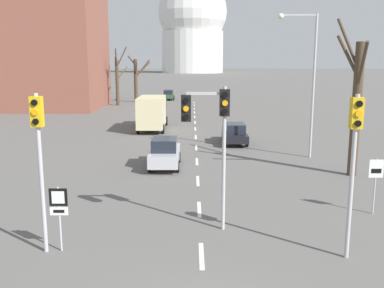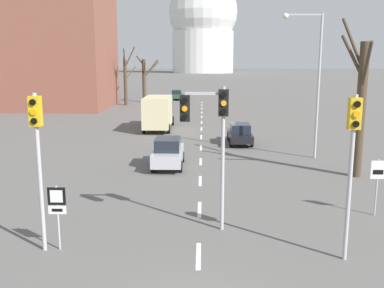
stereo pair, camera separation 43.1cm
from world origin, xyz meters
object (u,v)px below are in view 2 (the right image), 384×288
(traffic_signal_centre_tall, at_px, (210,123))
(route_sign_post, at_px, (57,207))
(traffic_signal_near_left, at_px, (37,143))
(traffic_signal_near_right, at_px, (352,147))
(sedan_near_left, at_px, (168,153))
(sedan_near_right, at_px, (240,133))
(delivery_truck, at_px, (159,111))
(sedan_mid_centre, at_px, (177,95))
(speed_limit_sign, at_px, (377,178))
(street_lamp_right, at_px, (312,72))

(traffic_signal_centre_tall, bearing_deg, route_sign_post, -159.55)
(traffic_signal_near_left, bearing_deg, traffic_signal_centre_tall, 19.22)
(route_sign_post, bearing_deg, traffic_signal_near_right, -3.00)
(sedan_near_left, xyz_separation_m, sedan_near_right, (4.97, 7.65, -0.08))
(traffic_signal_near_right, bearing_deg, delivery_truck, 108.07)
(sedan_near_left, height_order, sedan_mid_centre, sedan_near_left)
(delivery_truck, bearing_deg, sedan_near_left, -81.98)
(route_sign_post, bearing_deg, sedan_near_right, 68.18)
(traffic_signal_centre_tall, xyz_separation_m, sedan_near_right, (2.62, 17.41, -3.28))
(route_sign_post, relative_size, sedan_near_right, 0.50)
(traffic_signal_centre_tall, relative_size, delivery_truck, 0.75)
(sedan_near_left, bearing_deg, route_sign_post, -103.35)
(traffic_signal_near_right, relative_size, speed_limit_sign, 2.23)
(traffic_signal_centre_tall, bearing_deg, traffic_signal_near_left, -160.78)
(traffic_signal_centre_tall, xyz_separation_m, delivery_truck, (-4.40, 24.32, -2.39))
(delivery_truck, bearing_deg, street_lamp_right, -46.76)
(street_lamp_right, height_order, delivery_truck, street_lamp_right)
(speed_limit_sign, bearing_deg, traffic_signal_near_left, -163.75)
(sedan_near_left, bearing_deg, traffic_signal_near_right, -61.27)
(traffic_signal_centre_tall, relative_size, sedan_mid_centre, 1.18)
(traffic_signal_centre_tall, height_order, sedan_near_left, traffic_signal_centre_tall)
(speed_limit_sign, xyz_separation_m, sedan_near_right, (-4.26, 15.73, -0.80))
(traffic_signal_near_left, height_order, street_lamp_right, street_lamp_right)
(sedan_near_left, distance_m, sedan_mid_centre, 46.76)
(traffic_signal_near_left, distance_m, route_sign_post, 2.23)
(traffic_signal_near_left, relative_size, sedan_mid_centre, 1.16)
(traffic_signal_near_right, relative_size, sedan_mid_centre, 1.16)
(sedan_near_left, bearing_deg, delivery_truck, 98.02)
(traffic_signal_centre_tall, distance_m, traffic_signal_near_right, 4.96)
(street_lamp_right, relative_size, sedan_mid_centre, 2.02)
(route_sign_post, distance_m, sedan_near_right, 20.82)
(traffic_signal_centre_tall, distance_m, route_sign_post, 6.03)
(traffic_signal_near_right, height_order, sedan_near_right, traffic_signal_near_right)
(route_sign_post, xyz_separation_m, speed_limit_sign, (12.00, 3.59, 0.10))
(sedan_near_left, relative_size, sedan_near_right, 0.93)
(route_sign_post, distance_m, sedan_near_left, 12.01)
(sedan_near_left, bearing_deg, traffic_signal_centre_tall, -76.49)
(speed_limit_sign, xyz_separation_m, sedan_mid_centre, (-11.52, 54.78, -0.77))
(sedan_near_left, bearing_deg, sedan_near_right, 57.02)
(speed_limit_sign, distance_m, sedan_mid_centre, 55.98)
(traffic_signal_near_left, bearing_deg, sedan_near_left, 74.43)
(traffic_signal_near_right, xyz_separation_m, street_lamp_right, (2.41, 14.89, 1.95))
(speed_limit_sign, distance_m, delivery_truck, 25.29)
(speed_limit_sign, bearing_deg, street_lamp_right, 90.80)
(traffic_signal_near_right, distance_m, sedan_mid_centre, 59.61)
(delivery_truck, bearing_deg, traffic_signal_centre_tall, -79.75)
(sedan_mid_centre, height_order, delivery_truck, delivery_truck)
(street_lamp_right, xyz_separation_m, delivery_truck, (-11.13, 11.83, -3.94))
(traffic_signal_near_left, bearing_deg, speed_limit_sign, 16.25)
(traffic_signal_near_left, relative_size, sedan_near_left, 1.27)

